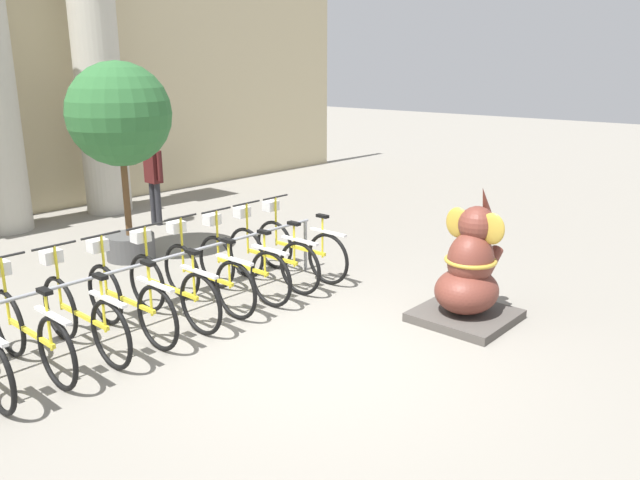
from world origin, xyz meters
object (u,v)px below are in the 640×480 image
Objects in this scene: bicycle_3 at (128,300)px; bicycle_2 at (82,314)px; bicycle_6 at (241,265)px; bicycle_4 at (171,287)px; person_pedestrian at (153,173)px; bicycle_1 at (29,331)px; bicycle_8 at (298,247)px; bicycle_5 at (206,275)px; bicycle_7 at (270,255)px; potted_tree at (120,122)px; elephant_statue at (469,276)px.

bicycle_2 is at bearing -178.51° from bicycle_3.
bicycle_3 is 1.00× the size of bicycle_6.
bicycle_4 is 1.08× the size of person_pedestrian.
bicycle_1 and bicycle_8 have the same top height.
bicycle_3 and bicycle_5 have the same top height.
bicycle_2 is at bearing -179.67° from bicycle_8.
bicycle_8 is at bearing -0.64° from bicycle_5.
bicycle_3 is at bearing -127.56° from person_pedestrian.
bicycle_4 is at bearing -175.43° from bicycle_5.
bicycle_7 is 4.20m from person_pedestrian.
person_pedestrian is 0.55× the size of potted_tree.
bicycle_8 is at bearing 0.66° from bicycle_4.
potted_tree is at bearing 49.71° from bicycle_2.
bicycle_5 is 1.00× the size of bicycle_8.
bicycle_8 is 1.10× the size of elephant_statue.
bicycle_8 is (0.55, -0.01, 0.00)m from bicycle_7.
bicycle_1 is 1.10m from bicycle_3.
bicycle_2 is 1.66m from bicycle_5.
bicycle_2 is 5.54m from person_pedestrian.
bicycle_8 is at bearing 0.10° from bicycle_3.
bicycle_1 is 4.79m from elephant_statue.
bicycle_6 is (2.21, 0.01, 0.00)m from bicycle_2.
bicycle_7 is (0.55, 0.02, 0.00)m from bicycle_6.
potted_tree reaches higher than bicycle_8.
bicycle_8 is 3.25m from potted_tree.
elephant_statue is (0.72, -2.62, 0.12)m from bicycle_7.
bicycle_8 is (1.65, -0.02, 0.00)m from bicycle_5.
potted_tree is at bearing 91.08° from bicycle_6.
elephant_statue is at bearing -36.63° from bicycle_2.
bicycle_3 is 2.76m from bicycle_8.
potted_tree reaches higher than bicycle_1.
bicycle_8 is (3.86, 0.02, 0.00)m from bicycle_1.
bicycle_1 is at bearing 179.87° from bicycle_2.
bicycle_7 is at bearing 1.22° from bicycle_4.
bicycle_5 is at bearing 124.81° from elephant_statue.
bicycle_7 is (3.31, 0.03, 0.00)m from bicycle_1.
bicycle_1 is at bearing 147.29° from elephant_statue.
elephant_statue is (3.48, -2.59, 0.12)m from bicycle_2.
bicycle_8 is 2.62m from elephant_statue.
bicycle_6 is 0.55m from bicycle_7.
person_pedestrian reaches higher than bicycle_2.
bicycle_2 is 2.76m from bicycle_7.
bicycle_2 and bicycle_4 have the same top height.
potted_tree reaches higher than bicycle_7.
bicycle_4 is 1.00× the size of bicycle_5.
bicycle_1 is 1.08× the size of person_pedestrian.
bicycle_5 and bicycle_7 have the same top height.
potted_tree is (2.71, 2.54, 1.69)m from bicycle_1.
bicycle_1 is 3.86m from bicycle_8.
bicycle_6 is (2.76, 0.01, 0.00)m from bicycle_1.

